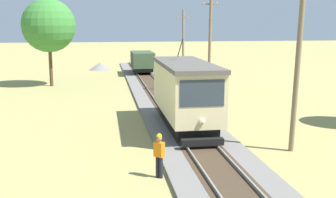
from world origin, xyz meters
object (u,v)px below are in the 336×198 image
(track_worker, at_px, (159,153))
(red_tram, at_px, (185,92))
(utility_pole_far, at_px, (183,43))
(utility_pole_mid, at_px, (210,43))
(gravel_pile, at_px, (100,66))
(tree_left_near, at_px, (49,26))
(utility_pole_near_tram, at_px, (298,62))
(freight_car, at_px, (142,61))

(track_worker, bearing_deg, red_tram, 23.94)
(utility_pole_far, bearing_deg, red_tram, -100.58)
(red_tram, xyz_separation_m, utility_pole_mid, (4.19, 10.95, 2.12))
(utility_pole_far, distance_m, gravel_pile, 13.09)
(utility_pole_mid, distance_m, track_worker, 19.46)
(gravel_pile, bearing_deg, tree_left_near, -108.86)
(utility_pole_near_tram, relative_size, tree_left_near, 1.01)
(utility_pole_far, height_order, tree_left_near, tree_left_near)
(track_worker, bearing_deg, utility_pole_far, 30.22)
(utility_pole_mid, bearing_deg, track_worker, -110.16)
(tree_left_near, bearing_deg, gravel_pile, 71.14)
(utility_pole_far, xyz_separation_m, track_worker, (-6.61, -29.50, -2.77))
(utility_pole_far, height_order, track_worker, utility_pole_far)
(track_worker, bearing_deg, gravel_pile, 46.53)
(red_tram, relative_size, freight_car, 1.64)
(red_tram, height_order, track_worker, red_tram)
(utility_pole_far, height_order, gravel_pile, utility_pole_far)
(tree_left_near, bearing_deg, utility_pole_far, 17.90)
(gravel_pile, relative_size, track_worker, 1.62)
(freight_car, bearing_deg, tree_left_near, -141.14)
(utility_pole_far, bearing_deg, utility_pole_mid, -90.00)
(utility_pole_near_tram, xyz_separation_m, utility_pole_mid, (0.00, 15.74, 0.09))
(red_tram, height_order, utility_pole_far, utility_pole_far)
(track_worker, distance_m, tree_left_near, 26.48)
(red_tram, distance_m, utility_pole_far, 22.89)
(utility_pole_far, distance_m, track_worker, 30.36)
(freight_car, distance_m, tree_left_near, 12.75)
(utility_pole_near_tram, relative_size, track_worker, 4.63)
(red_tram, xyz_separation_m, tree_left_near, (-9.40, 18.06, 3.49))
(freight_car, relative_size, utility_pole_far, 0.71)
(red_tram, xyz_separation_m, gravel_pile, (-4.88, 31.30, -1.72))
(freight_car, bearing_deg, red_tram, -89.99)
(utility_pole_near_tram, relative_size, gravel_pile, 2.85)
(red_tram, distance_m, utility_pole_near_tram, 6.68)
(utility_pole_near_tram, xyz_separation_m, utility_pole_far, (0.00, 27.23, -0.47))
(utility_pole_far, relative_size, gravel_pile, 2.53)
(utility_pole_near_tram, xyz_separation_m, track_worker, (-6.61, -2.27, -3.24))
(red_tram, xyz_separation_m, utility_pole_near_tram, (4.19, -4.78, 2.03))
(utility_pole_near_tram, distance_m, utility_pole_mid, 15.74)
(utility_pole_near_tram, height_order, utility_pole_mid, utility_pole_mid)
(freight_car, distance_m, utility_pole_mid, 15.51)
(tree_left_near, bearing_deg, utility_pole_mid, -27.60)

